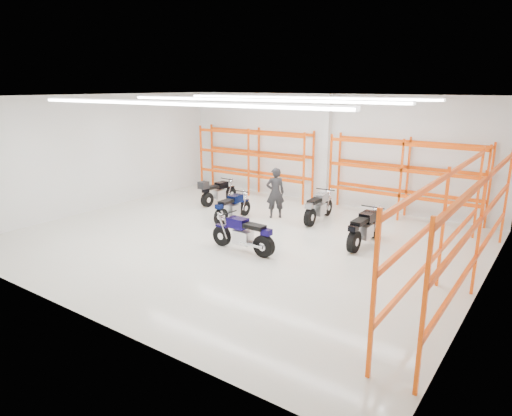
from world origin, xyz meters
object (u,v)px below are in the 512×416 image
Objects in this scene: motorcycle_back_a at (216,192)px; standing_man at (275,193)px; motorcycle_back_b at (232,208)px; motorcycle_back_c at (318,208)px; structural_column at (326,150)px; motorcycle_back_d at (363,230)px; motorcycle_main at (245,235)px.

motorcycle_back_a is 1.11× the size of standing_man.
motorcycle_back_a is 2.55m from motorcycle_back_b.
standing_man is (-1.55, -0.47, 0.44)m from motorcycle_back_c.
motorcycle_back_c reaches higher than motorcycle_back_a.
structural_column is (3.60, 2.78, 1.73)m from motorcycle_back_a.
motorcycle_back_c is 2.85m from motorcycle_back_d.
motorcycle_back_a is at bearing 169.24° from motorcycle_back_d.
motorcycle_back_d reaches higher than motorcycle_back_a.
motorcycle_back_a is 0.47× the size of structural_column.
standing_man is (3.10, -0.26, 0.44)m from motorcycle_back_a.
motorcycle_main is at bearing -136.50° from motorcycle_back_d.
structural_column is at bearing 70.03° from motorcycle_back_b.
motorcycle_main is 5.83m from motorcycle_back_a.
standing_man reaches higher than motorcycle_back_a.
motorcycle_back_b is at bearing -37.30° from motorcycle_back_a.
structural_column is at bearing 37.67° from motorcycle_back_a.
motorcycle_back_a reaches higher than motorcycle_back_b.
motorcycle_back_d is at bearing 43.50° from motorcycle_main.
structural_column is at bearing 96.50° from motorcycle_main.
standing_man is at bearing -4.71° from motorcycle_back_a.
motorcycle_main is 1.19× the size of standing_man.
motorcycle_main reaches higher than motorcycle_back_b.
standing_man is (1.07, 1.29, 0.47)m from motorcycle_back_b.
motorcycle_back_b is 1.09× the size of standing_man.
motorcycle_back_d reaches higher than motorcycle_back_c.
motorcycle_main reaches higher than motorcycle_back_a.
structural_column is (-3.43, 4.11, 1.72)m from motorcycle_back_d.
standing_man reaches higher than motorcycle_back_c.
standing_man reaches higher than motorcycle_back_d.
motorcycle_back_c is at bearing 146.94° from motorcycle_back_d.
motorcycle_back_d is 0.51× the size of structural_column.
motorcycle_back_c reaches higher than motorcycle_back_b.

